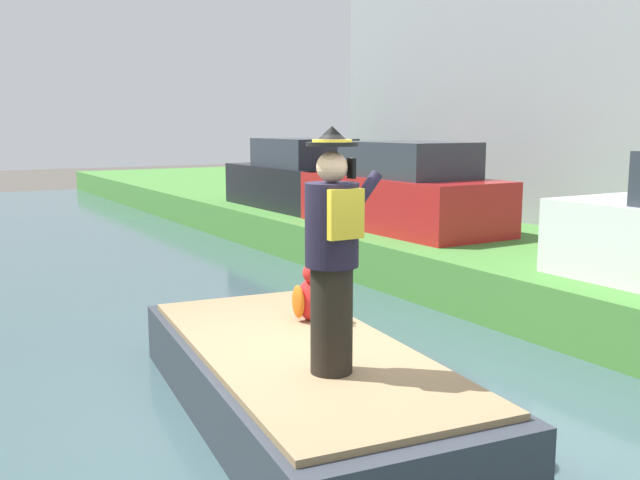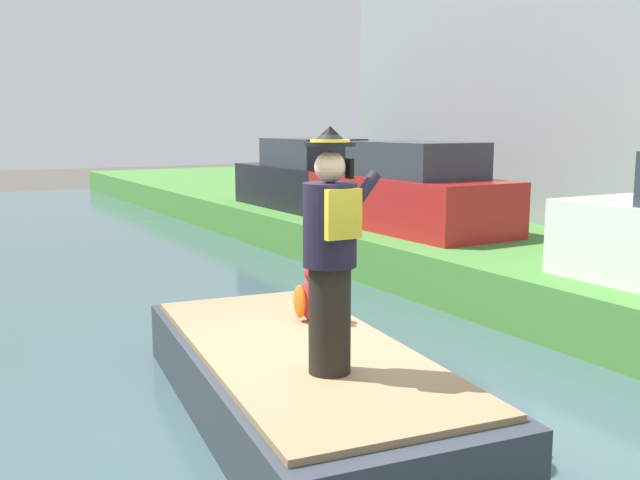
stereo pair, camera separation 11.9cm
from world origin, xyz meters
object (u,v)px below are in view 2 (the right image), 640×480
parked_car_red (410,192)px  parked_car_dark (308,179)px  boat (301,381)px  person_pirate (331,252)px  parrot_plush (313,295)px

parked_car_red → parked_car_dark: 3.66m
boat → person_pirate: (-0.11, -0.69, 1.23)m
person_pirate → parked_car_red: size_ratio=0.46×
parked_car_red → parked_car_dark: same height
person_pirate → parked_car_red: bearing=35.3°
parrot_plush → parked_car_dark: (4.21, 7.77, 0.47)m
parrot_plush → parked_car_red: size_ratio=0.14×
boat → parrot_plush: parrot_plush is taller
parrot_plush → parked_car_dark: size_ratio=0.14×
parked_car_red → person_pirate: bearing=-131.4°
person_pirate → parked_car_red: 7.28m
person_pirate → parrot_plush: (0.60, 1.34, -0.68)m
parked_car_dark → person_pirate: bearing=-117.8°
parrot_plush → parked_car_red: 5.90m
boat → parked_car_dark: (4.70, 8.42, 1.02)m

